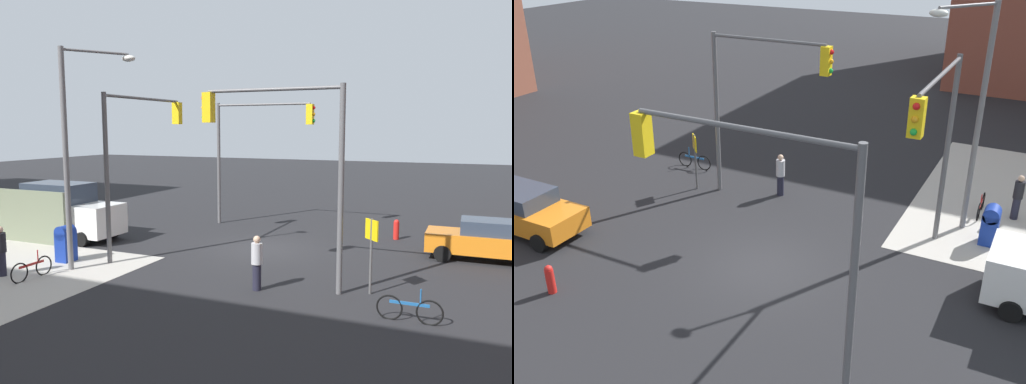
% 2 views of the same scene
% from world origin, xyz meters
% --- Properties ---
extents(ground_plane, '(120.00, 120.00, 0.00)m').
position_xyz_m(ground_plane, '(0.00, 0.00, 0.00)').
color(ground_plane, black).
extents(traffic_signal_nw_corner, '(4.94, 0.36, 6.50)m').
position_xyz_m(traffic_signal_nw_corner, '(-2.64, 4.50, 4.60)').
color(traffic_signal_nw_corner, '#59595B').
rests_on(traffic_signal_nw_corner, ground).
extents(traffic_signal_se_corner, '(5.49, 0.36, 6.50)m').
position_xyz_m(traffic_signal_se_corner, '(2.41, -4.50, 4.63)').
color(traffic_signal_se_corner, '#59595B').
rests_on(traffic_signal_se_corner, ground).
extents(traffic_signal_ne_corner, '(0.36, 5.32, 6.50)m').
position_xyz_m(traffic_signal_ne_corner, '(4.50, 2.48, 4.62)').
color(traffic_signal_ne_corner, '#59595B').
rests_on(traffic_signal_ne_corner, ground).
extents(street_lamp_corner, '(1.74, 2.26, 8.00)m').
position_xyz_m(street_lamp_corner, '(4.99, 5.50, 4.70)').
color(street_lamp_corner, slate).
rests_on(street_lamp_corner, ground).
extents(warning_sign_two_way, '(0.48, 0.48, 2.40)m').
position_xyz_m(warning_sign_two_way, '(-5.40, 4.13, 1.64)').
color(warning_sign_two_way, '#4C4C4C').
rests_on(warning_sign_two_way, ground).
extents(mailbox_blue, '(0.56, 0.64, 1.43)m').
position_xyz_m(mailbox_blue, '(6.20, 5.00, 0.76)').
color(mailbox_blue, navy).
rests_on(mailbox_blue, ground).
extents(fire_hydrant, '(0.26, 0.26, 0.94)m').
position_xyz_m(fire_hydrant, '(-5.00, -4.20, 0.49)').
color(fire_hydrant, red).
rests_on(fire_hydrant, ground).
extents(hatchback_orange, '(4.27, 2.02, 1.62)m').
position_xyz_m(hatchback_orange, '(-8.76, -1.75, 0.84)').
color(hatchback_orange, orange).
rests_on(hatchback_orange, ground).
extents(pedestrian_crossing, '(0.36, 0.36, 1.78)m').
position_xyz_m(pedestrian_crossing, '(-2.00, 5.20, 0.93)').
color(pedestrian_crossing, '#B2B2B7').
rests_on(pedestrian_crossing, ground).
extents(pedestrian_waiting, '(0.36, 0.36, 1.78)m').
position_xyz_m(pedestrian_waiting, '(6.80, 7.40, 0.93)').
color(pedestrian_waiting, black).
rests_on(pedestrian_waiting, ground).
extents(bicycle_leaning_on_fence, '(0.05, 1.75, 0.97)m').
position_xyz_m(bicycle_leaning_on_fence, '(5.60, 7.20, 0.35)').
color(bicycle_leaning_on_fence, black).
rests_on(bicycle_leaning_on_fence, ground).
extents(bicycle_at_crosswalk, '(1.75, 0.05, 0.97)m').
position_xyz_m(bicycle_at_crosswalk, '(-6.80, 6.00, 0.35)').
color(bicycle_at_crosswalk, black).
rests_on(bicycle_at_crosswalk, ground).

